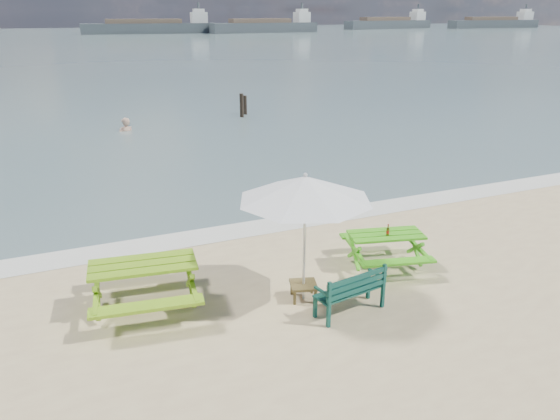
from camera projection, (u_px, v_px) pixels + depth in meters
name	position (u px, v px, depth m)	size (l,w,h in m)	color
sea	(57.00, 44.00, 81.61)	(300.00, 300.00, 0.00)	slate
foam_strip	(233.00, 232.00, 12.50)	(22.00, 0.90, 0.01)	silver
picnic_table_left	(145.00, 287.00, 9.18)	(2.00, 2.16, 0.84)	#72A619
picnic_table_right	(385.00, 250.00, 10.75)	(1.79, 1.90, 0.69)	#43AB19
park_bench	(349.00, 299.00, 9.12)	(1.30, 0.62, 0.77)	#0F4138
side_table	(303.00, 291.00, 9.56)	(0.57, 0.57, 0.30)	brown
patio_umbrella	(305.00, 188.00, 8.91)	(2.84, 2.84, 2.25)	silver
beer_bottle	(388.00, 232.00, 10.52)	(0.06, 0.06, 0.23)	brown
swimmer	(127.00, 140.00, 23.09)	(0.76, 0.57, 1.88)	tan
mooring_pilings	(243.00, 107.00, 25.99)	(0.57, 0.77, 1.31)	black
cargo_ships	(281.00, 26.00, 131.26)	(162.41, 31.03, 4.40)	#3D4448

